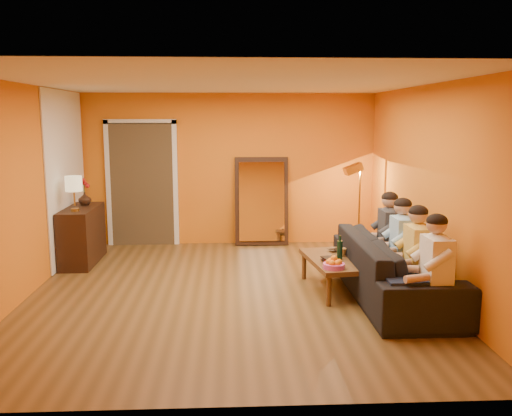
{
  "coord_description": "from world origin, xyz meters",
  "views": [
    {
      "loc": [
        0.01,
        -6.59,
        2.19
      ],
      "look_at": [
        0.35,
        0.5,
        1.0
      ],
      "focal_mm": 38.0,
      "sensor_mm": 36.0,
      "label": 1
    }
  ],
  "objects_px": {
    "coffee_table": "(334,274)",
    "dog": "(377,258)",
    "person_far_left": "(436,272)",
    "laptop": "(343,251)",
    "person_mid_left": "(418,258)",
    "table_lamp": "(74,194)",
    "person_mid_right": "(402,247)",
    "vase": "(85,199)",
    "person_far_right": "(390,237)",
    "floor_lamp": "(359,210)",
    "sideboard": "(82,235)",
    "sofa": "(394,268)",
    "wine_bottle": "(340,247)",
    "tumbler": "(342,252)",
    "mirror_frame": "(262,201)"
  },
  "relations": [
    {
      "from": "floor_lamp",
      "to": "vase",
      "type": "height_order",
      "value": "floor_lamp"
    },
    {
      "from": "mirror_frame",
      "to": "laptop",
      "type": "height_order",
      "value": "mirror_frame"
    },
    {
      "from": "person_mid_right",
      "to": "person_far_right",
      "type": "xyz_separation_m",
      "value": [
        0.0,
        0.55,
        0.0
      ]
    },
    {
      "from": "person_mid_left",
      "to": "coffee_table",
      "type": "bearing_deg",
      "value": 136.59
    },
    {
      "from": "laptop",
      "to": "coffee_table",
      "type": "bearing_deg",
      "value": -134.09
    },
    {
      "from": "wine_bottle",
      "to": "coffee_table",
      "type": "bearing_deg",
      "value": 135.0
    },
    {
      "from": "dog",
      "to": "vase",
      "type": "height_order",
      "value": "vase"
    },
    {
      "from": "dog",
      "to": "person_mid_left",
      "type": "height_order",
      "value": "person_mid_left"
    },
    {
      "from": "person_mid_left",
      "to": "person_far_left",
      "type": "bearing_deg",
      "value": -90.0
    },
    {
      "from": "person_far_right",
      "to": "person_far_left",
      "type": "bearing_deg",
      "value": -90.0
    },
    {
      "from": "person_mid_left",
      "to": "wine_bottle",
      "type": "bearing_deg",
      "value": 136.7
    },
    {
      "from": "floor_lamp",
      "to": "tumbler",
      "type": "distance_m",
      "value": 1.91
    },
    {
      "from": "coffee_table",
      "to": "dog",
      "type": "height_order",
      "value": "dog"
    },
    {
      "from": "dog",
      "to": "person_far_right",
      "type": "relative_size",
      "value": 0.5
    },
    {
      "from": "table_lamp",
      "to": "tumbler",
      "type": "relative_size",
      "value": 4.62
    },
    {
      "from": "mirror_frame",
      "to": "sideboard",
      "type": "xyz_separation_m",
      "value": [
        -2.79,
        -1.08,
        -0.34
      ]
    },
    {
      "from": "table_lamp",
      "to": "sofa",
      "type": "height_order",
      "value": "table_lamp"
    },
    {
      "from": "person_far_right",
      "to": "vase",
      "type": "relative_size",
      "value": 6.12
    },
    {
      "from": "person_mid_right",
      "to": "tumbler",
      "type": "relative_size",
      "value": 11.04
    },
    {
      "from": "person_far_right",
      "to": "dog",
      "type": "bearing_deg",
      "value": 142.66
    },
    {
      "from": "sofa",
      "to": "wine_bottle",
      "type": "distance_m",
      "value": 0.7
    },
    {
      "from": "floor_lamp",
      "to": "wine_bottle",
      "type": "relative_size",
      "value": 4.65
    },
    {
      "from": "dog",
      "to": "person_mid_left",
      "type": "xyz_separation_m",
      "value": [
        0.13,
        -1.2,
        0.3
      ]
    },
    {
      "from": "dog",
      "to": "vase",
      "type": "relative_size",
      "value": 3.06
    },
    {
      "from": "person_mid_left",
      "to": "laptop",
      "type": "height_order",
      "value": "person_mid_left"
    },
    {
      "from": "sideboard",
      "to": "person_mid_left",
      "type": "xyz_separation_m",
      "value": [
        4.37,
        -2.28,
        0.18
      ]
    },
    {
      "from": "sideboard",
      "to": "person_mid_right",
      "type": "distance_m",
      "value": 4.7
    },
    {
      "from": "person_mid_left",
      "to": "person_mid_right",
      "type": "bearing_deg",
      "value": 90.0
    },
    {
      "from": "person_mid_left",
      "to": "wine_bottle",
      "type": "relative_size",
      "value": 3.94
    },
    {
      "from": "mirror_frame",
      "to": "person_mid_left",
      "type": "height_order",
      "value": "mirror_frame"
    },
    {
      "from": "person_mid_left",
      "to": "laptop",
      "type": "xyz_separation_m",
      "value": [
        -0.62,
        1.11,
        -0.18
      ]
    },
    {
      "from": "table_lamp",
      "to": "person_far_left",
      "type": "height_order",
      "value": "table_lamp"
    },
    {
      "from": "person_far_left",
      "to": "laptop",
      "type": "xyz_separation_m",
      "value": [
        -0.62,
        1.66,
        -0.18
      ]
    },
    {
      "from": "sofa",
      "to": "person_far_right",
      "type": "height_order",
      "value": "person_far_right"
    },
    {
      "from": "floor_lamp",
      "to": "person_far_right",
      "type": "bearing_deg",
      "value": -94.99
    },
    {
      "from": "person_mid_right",
      "to": "sideboard",
      "type": "bearing_deg",
      "value": 158.42
    },
    {
      "from": "person_mid_left",
      "to": "person_far_right",
      "type": "relative_size",
      "value": 1.0
    },
    {
      "from": "mirror_frame",
      "to": "laptop",
      "type": "distance_m",
      "value": 2.47
    },
    {
      "from": "table_lamp",
      "to": "laptop",
      "type": "distance_m",
      "value": 3.91
    },
    {
      "from": "person_far_left",
      "to": "wine_bottle",
      "type": "xyz_separation_m",
      "value": [
        -0.75,
        1.26,
        -0.03
      ]
    },
    {
      "from": "person_far_left",
      "to": "person_far_right",
      "type": "relative_size",
      "value": 1.0
    },
    {
      "from": "sideboard",
      "to": "mirror_frame",
      "type": "bearing_deg",
      "value": 21.16
    },
    {
      "from": "table_lamp",
      "to": "person_mid_right",
      "type": "relative_size",
      "value": 0.42
    },
    {
      "from": "mirror_frame",
      "to": "person_mid_right",
      "type": "relative_size",
      "value": 1.25
    },
    {
      "from": "laptop",
      "to": "person_far_left",
      "type": "bearing_deg",
      "value": -86.38
    },
    {
      "from": "dog",
      "to": "floor_lamp",
      "type": "bearing_deg",
      "value": 80.62
    },
    {
      "from": "table_lamp",
      "to": "vase",
      "type": "bearing_deg",
      "value": 90.0
    },
    {
      "from": "dog",
      "to": "person_far_left",
      "type": "bearing_deg",
      "value": -91.3
    },
    {
      "from": "coffee_table",
      "to": "wine_bottle",
      "type": "xyz_separation_m",
      "value": [
        0.05,
        -0.05,
        0.37
      ]
    },
    {
      "from": "person_mid_right",
      "to": "wine_bottle",
      "type": "distance_m",
      "value": 0.77
    }
  ]
}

